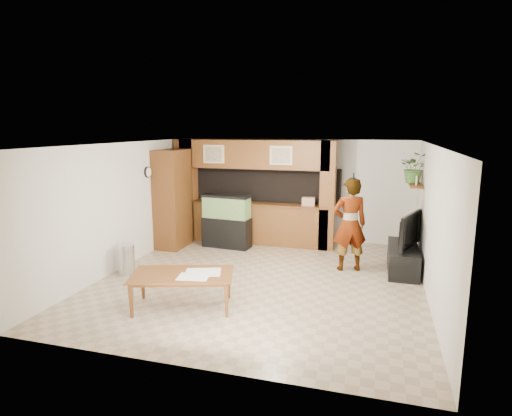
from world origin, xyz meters
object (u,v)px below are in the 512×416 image
(person, at_px, (350,224))
(dining_table, at_px, (182,291))
(pantry_cabinet, at_px, (173,199))
(aquarium, at_px, (227,222))
(television, at_px, (405,229))

(person, relative_size, dining_table, 1.18)
(pantry_cabinet, relative_size, aquarium, 1.83)
(pantry_cabinet, distance_m, dining_table, 3.88)
(aquarium, bearing_deg, pantry_cabinet, -161.04)
(television, xyz_separation_m, dining_table, (-3.53, -2.94, -0.58))
(pantry_cabinet, height_order, dining_table, pantry_cabinet)
(aquarium, distance_m, dining_table, 3.68)
(pantry_cabinet, distance_m, television, 5.37)
(television, distance_m, dining_table, 4.63)
(aquarium, xyz_separation_m, television, (4.07, -0.68, 0.24))
(aquarium, xyz_separation_m, person, (2.99, -0.92, 0.33))
(television, bearing_deg, aquarium, 100.18)
(aquarium, xyz_separation_m, dining_table, (0.54, -3.62, -0.35))
(person, bearing_deg, aquarium, -37.13)
(television, bearing_deg, pantry_cabinet, 105.68)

